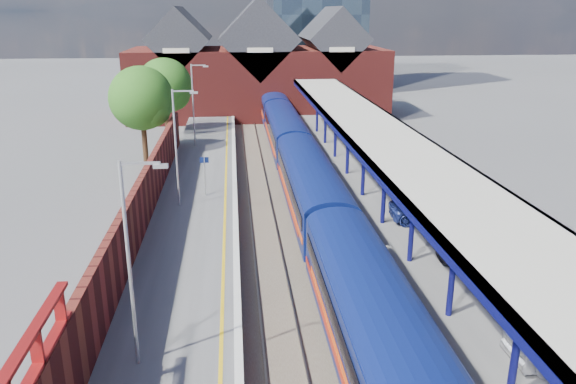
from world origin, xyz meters
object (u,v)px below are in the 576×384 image
Objects in this scene: lamp_post_c at (178,141)px; platform_sign at (205,169)px; train at (296,152)px; lamp_post_d at (195,100)px; parked_car_silver at (573,345)px; parked_car_dark at (489,250)px; parked_car_blue at (432,210)px; lamp_post_b at (133,253)px.

lamp_post_c reaches higher than platform_sign.
platform_sign is (-6.49, -6.18, 0.57)m from train.
lamp_post_d is 1.64× the size of parked_car_silver.
parked_car_dark is at bearing -5.72° from parked_car_silver.
platform_sign is at bearing -84.44° from lamp_post_d.
platform_sign reaches higher than parked_car_dark.
parked_car_blue is (12.82, -5.97, -1.03)m from platform_sign.
train is 26.36× the size of platform_sign.
lamp_post_d is 29.89m from parked_car_dark.
lamp_post_b is 32.00m from lamp_post_d.
train reaches higher than parked_car_dark.
lamp_post_b is at bearing -94.33° from platform_sign.
lamp_post_b is 16.00m from lamp_post_c.
lamp_post_b is at bearing -107.99° from train.
parked_car_silver is 0.90× the size of parked_car_blue.
parked_car_dark is (0.63, 7.74, -0.02)m from parked_car_silver.
parked_car_blue is (-0.68, 5.75, -0.02)m from parked_car_dark.
lamp_post_b is 1.48× the size of parked_car_blue.
platform_sign is 17.90m from parked_car_dark.
parked_car_silver is 7.77m from parked_car_dark.
lamp_post_b is 16.47m from parked_car_dark.
parked_car_dark is at bearing -59.97° from lamp_post_d.
parked_car_blue is (6.33, -12.15, -0.46)m from train.
train is 13.91× the size of parked_car_blue.
parked_car_silver is (14.23, -33.46, -3.29)m from lamp_post_d.
lamp_post_c is (-7.86, -8.18, 2.87)m from train.
lamp_post_c is 2.80× the size of platform_sign.
lamp_post_b is 1.64× the size of parked_car_silver.
parked_car_silver is at bearing -76.04° from train.
parked_car_blue is (14.19, -3.97, -3.33)m from lamp_post_c.
parked_car_silver reaches higher than parked_car_dark.
lamp_post_b is 18.90m from parked_car_blue.
train is at bearing 72.01° from lamp_post_b.
parked_car_silver is 0.91× the size of parked_car_dark.
lamp_post_d is 14.25m from platform_sign.
train is at bearing 46.18° from lamp_post_c.
platform_sign is 14.18m from parked_car_blue.
train is 14.10× the size of parked_car_dark.
lamp_post_c is 1.00× the size of lamp_post_d.
parked_car_blue is at bearing -15.62° from lamp_post_c.
parked_car_silver is (6.37, -25.64, -0.42)m from train.
parked_car_dark is 5.79m from parked_car_blue.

